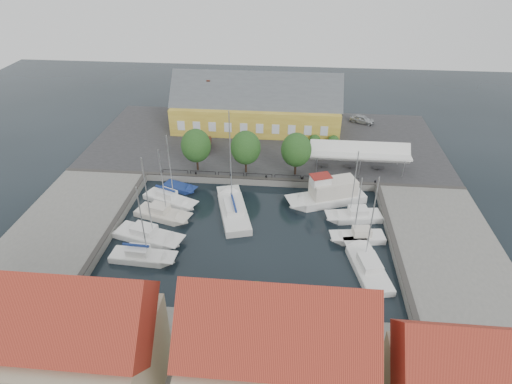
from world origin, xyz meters
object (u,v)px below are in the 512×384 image
Objects in this scene: east_boat_a at (355,217)px; west_boat_a at (170,200)px; tent_canopy at (360,152)px; center_sailboat at (233,212)px; launch_nw at (179,188)px; launch_sw at (121,299)px; warehouse at (253,108)px; car_silver at (362,119)px; car_red at (205,144)px; west_boat_d at (142,258)px; east_boat_c at (367,267)px; west_boat_b at (162,215)px; trawler at (329,195)px; east_boat_b at (359,238)px; west_boat_c at (148,237)px.

west_boat_a is at bearing 176.14° from east_boat_a.
east_boat_a is 0.97× the size of west_boat_a.
center_sailboat reaches higher than tent_canopy.
launch_nw is (-24.93, -6.25, -3.59)m from tent_canopy.
launch_sw is at bearing -146.81° from east_boat_a.
warehouse is 6.67× the size of car_silver.
west_boat_d is (-2.10, -25.51, -1.50)m from car_red.
east_boat_c is 1.14× the size of west_boat_d.
east_boat_c is 1.13× the size of west_boat_b.
warehouse reaches higher than tent_canopy.
car_red reaches higher than car_silver.
trawler is 8.41m from east_boat_b.
tent_canopy is 1.23× the size of west_boat_c.
warehouse reaches higher than launch_nw.
car_silver is 0.41× the size of west_boat_a.
east_boat_a is 25.28m from west_boat_c.
car_silver is at bearing 56.35° from center_sailboat.
tent_canopy reaches higher than car_silver.
east_boat_c is (3.46, -12.77, -0.76)m from trawler.
west_boat_d is at bearing -140.20° from tent_canopy.
tent_canopy is 2.99× the size of car_red.
west_boat_d is at bearing 167.38° from car_silver.
west_boat_c reaches higher than trawler.
west_boat_a reaches higher than launch_sw.
east_boat_a is at bearing -49.37° from trawler.
west_boat_c is 11.26m from launch_nw.
east_boat_c is (0.37, -4.98, -0.00)m from east_boat_b.
west_boat_d reaches higher than launch_nw.
car_red is 0.43× the size of trawler.
west_boat_b is at bearing -171.04° from center_sailboat.
launch_nw is (0.43, 14.88, -0.18)m from west_boat_d.
car_red is at bearing 85.79° from launch_sw.
east_boat_b is at bearing -95.09° from tent_canopy.
center_sailboat reaches higher than car_silver.
east_boat_b is at bearing -21.33° from launch_nw.
west_boat_b is at bearing -90.74° from west_boat_a.
east_boat_b is at bearing -14.07° from center_sailboat.
east_boat_c is (-3.58, -37.56, -1.47)m from car_silver.
center_sailboat is 10.98m from west_boat_c.
car_silver is at bearing 40.37° from launch_nw.
east_boat_c is at bearing -30.66° from launch_nw.
center_sailboat is at bearing -161.82° from trawler.
east_boat_b reaches higher than trawler.
center_sailboat is 1.30× the size of trawler.
west_boat_b reaches higher than launch_sw.
west_boat_b is at bearing -152.85° from tent_canopy.
east_boat_b is 25.29m from launch_nw.
trawler is 1.08× the size of west_boat_d.
tent_canopy is 1.39× the size of west_boat_b.
east_boat_b is at bearing 13.34° from west_boat_d.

